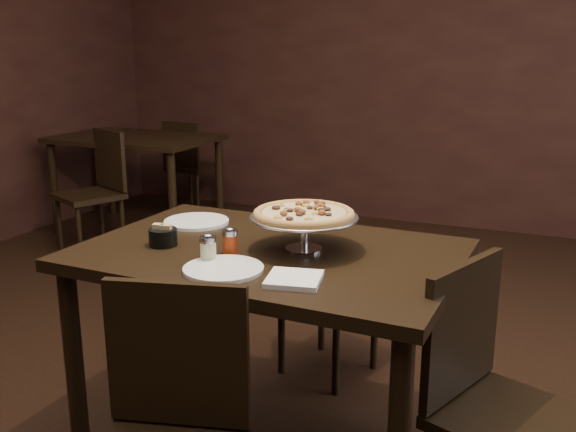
% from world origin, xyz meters
% --- Properties ---
extents(room, '(6.04, 7.04, 2.84)m').
position_xyz_m(room, '(0.06, 0.03, 1.40)').
color(room, black).
rests_on(room, ground).
extents(dining_table, '(1.30, 0.89, 0.79)m').
position_xyz_m(dining_table, '(0.06, 0.03, 0.69)').
color(dining_table, black).
rests_on(dining_table, ground).
extents(background_table, '(1.24, 0.83, 0.78)m').
position_xyz_m(background_table, '(-2.20, 2.37, 0.67)').
color(background_table, black).
rests_on(background_table, ground).
extents(pizza_stand, '(0.37, 0.37, 0.15)m').
position_xyz_m(pizza_stand, '(0.17, 0.07, 0.92)').
color(pizza_stand, silver).
rests_on(pizza_stand, dining_table).
extents(parmesan_shaker, '(0.05, 0.05, 0.09)m').
position_xyz_m(parmesan_shaker, '(-0.06, -0.17, 0.84)').
color(parmesan_shaker, beige).
rests_on(parmesan_shaker, dining_table).
extents(pepper_flake_shaker, '(0.05, 0.05, 0.09)m').
position_xyz_m(pepper_flake_shaker, '(-0.03, -0.07, 0.84)').
color(pepper_flake_shaker, maroon).
rests_on(pepper_flake_shaker, dining_table).
extents(packet_caddy, '(0.10, 0.10, 0.08)m').
position_xyz_m(packet_caddy, '(-0.29, -0.07, 0.82)').
color(packet_caddy, black).
rests_on(packet_caddy, dining_table).
extents(napkin_stack, '(0.18, 0.18, 0.02)m').
position_xyz_m(napkin_stack, '(0.26, -0.23, 0.80)').
color(napkin_stack, white).
rests_on(napkin_stack, dining_table).
extents(plate_left, '(0.25, 0.25, 0.01)m').
position_xyz_m(plate_left, '(-0.34, 0.23, 0.80)').
color(plate_left, white).
rests_on(plate_left, dining_table).
extents(plate_near, '(0.25, 0.25, 0.01)m').
position_xyz_m(plate_near, '(0.03, -0.22, 0.80)').
color(plate_near, white).
rests_on(plate_near, dining_table).
extents(serving_spatula, '(0.15, 0.15, 0.02)m').
position_xyz_m(serving_spatula, '(0.28, -0.01, 0.91)').
color(serving_spatula, silver).
rests_on(serving_spatula, pizza_stand).
extents(chair_far, '(0.47, 0.47, 0.81)m').
position_xyz_m(chair_far, '(0.03, 0.65, 0.44)').
color(chair_far, black).
rests_on(chair_far, ground).
extents(chair_side, '(0.51, 0.51, 0.85)m').
position_xyz_m(chair_side, '(0.83, -0.06, 0.46)').
color(chair_side, black).
rests_on(chair_side, ground).
extents(bg_chair_far, '(0.42, 0.42, 0.83)m').
position_xyz_m(bg_chair_far, '(-2.16, 3.08, 0.45)').
color(bg_chair_far, black).
rests_on(bg_chair_far, ground).
extents(bg_chair_near, '(0.55, 0.55, 0.88)m').
position_xyz_m(bg_chair_near, '(-2.14, 1.80, 0.48)').
color(bg_chair_near, black).
rests_on(bg_chair_near, ground).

